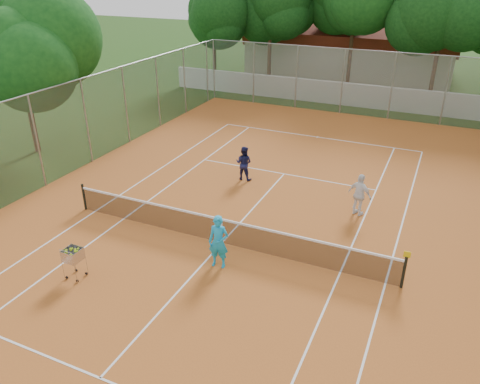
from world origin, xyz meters
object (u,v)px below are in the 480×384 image
at_px(player_far_left, 244,163).
at_px(ball_hopper, 74,262).
at_px(tennis_net, 222,231).
at_px(player_near, 219,242).
at_px(clubhouse, 352,48).
at_px(player_far_right, 360,195).

bearing_deg(player_far_left, ball_hopper, 77.37).
height_order(tennis_net, ball_hopper, ball_hopper).
bearing_deg(player_far_left, player_near, 105.81).
height_order(clubhouse, player_near, clubhouse).
distance_m(player_near, player_far_left, 6.67).
distance_m(tennis_net, player_far_left, 5.34).
bearing_deg(player_far_right, player_near, 79.88).
bearing_deg(clubhouse, player_far_right, -76.91).
bearing_deg(player_far_right, tennis_net, 68.42).
bearing_deg(tennis_net, player_far_left, 105.85).
relative_size(tennis_net, player_far_left, 7.75).
relative_size(tennis_net, player_far_right, 7.15).
distance_m(clubhouse, ball_hopper, 32.64).
height_order(player_near, player_far_left, player_near).
xyz_separation_m(tennis_net, player_far_right, (3.82, 3.96, 0.34)).
bearing_deg(player_far_left, tennis_net, 104.53).
bearing_deg(tennis_net, clubhouse, 93.95).
relative_size(clubhouse, player_far_right, 9.87).
xyz_separation_m(player_near, player_far_right, (3.32, 5.20, -0.05)).
distance_m(tennis_net, clubhouse, 29.12).
xyz_separation_m(tennis_net, ball_hopper, (-3.20, -3.58, 0.06)).
height_order(tennis_net, player_far_left, player_far_left).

